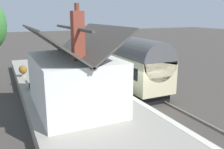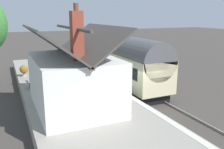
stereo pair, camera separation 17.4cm
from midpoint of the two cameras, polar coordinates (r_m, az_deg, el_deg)
name	(u,v)px [view 1 (the left image)]	position (r m, az deg, el deg)	size (l,w,h in m)	color
ground_plane	(141,104)	(16.76, 6.67, -7.07)	(160.00, 160.00, 0.00)	#423D38
platform	(83,108)	(14.94, -7.30, -7.85)	(32.00, 6.41, 0.93)	gray
platform_edge_coping	(126,94)	(15.88, 3.12, -4.59)	(32.00, 0.36, 0.02)	beige
rail_near	(161,100)	(17.59, 11.20, -5.96)	(52.00, 0.08, 0.14)	gray
rail_far	(144,103)	(16.82, 7.20, -6.74)	(52.00, 0.08, 0.14)	gray
train	(127,62)	(19.71, 3.37, 2.92)	(9.35, 2.73, 4.32)	black
station_building	(74,79)	(13.54, -9.38, -1.17)	(6.51, 4.39, 5.61)	white
bench_mid_platform	(54,62)	(24.65, -13.90, 2.86)	(1.42, 0.49, 0.88)	brown
bench_by_lamp	(69,72)	(20.09, -10.34, 0.56)	(1.40, 0.44, 0.88)	brown
planter_edge_far	(105,80)	(17.60, -1.86, -1.37)	(0.40, 0.40, 0.78)	#9E5138
planter_bench_right	(32,85)	(17.88, -18.76, -2.34)	(0.94, 0.32, 0.56)	black
planter_edge_near	(77,65)	(23.53, -8.45, 2.16)	(0.90, 0.32, 0.62)	gray
planter_under_sign	(23,71)	(21.44, -20.57, 0.86)	(0.67, 0.67, 0.99)	gray
planter_corner_building	(51,73)	(20.90, -14.61, 0.30)	(0.75, 0.32, 0.58)	teal
planter_by_door	(69,63)	(24.16, -10.29, 2.70)	(0.43, 0.43, 0.81)	black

